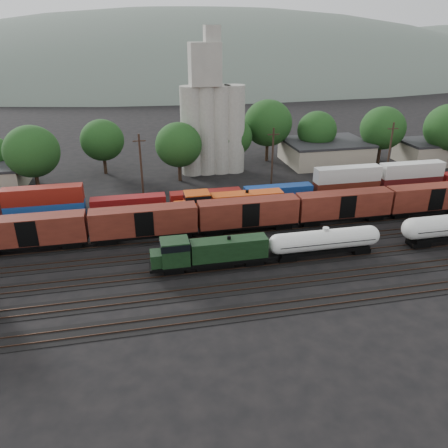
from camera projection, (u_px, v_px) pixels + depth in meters
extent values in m
plane|color=black|center=(237.00, 248.00, 61.37)|extent=(600.00, 600.00, 0.00)
cube|color=black|center=(270.00, 309.00, 47.95)|extent=(180.00, 3.20, 0.08)
cube|color=#382319|center=(272.00, 312.00, 47.28)|extent=(180.00, 0.08, 0.16)
cube|color=#382319|center=(268.00, 305.00, 48.56)|extent=(180.00, 0.08, 0.16)
cube|color=black|center=(257.00, 285.00, 52.42)|extent=(180.00, 3.20, 0.08)
cube|color=#382319|center=(259.00, 288.00, 51.75)|extent=(180.00, 0.08, 0.16)
cube|color=#382319|center=(256.00, 281.00, 53.03)|extent=(180.00, 0.08, 0.16)
cube|color=black|center=(246.00, 265.00, 56.88)|extent=(180.00, 3.20, 0.08)
cube|color=#382319|center=(248.00, 267.00, 56.21)|extent=(180.00, 0.08, 0.16)
cube|color=#382319|center=(245.00, 262.00, 57.49)|extent=(180.00, 0.08, 0.16)
cube|color=black|center=(237.00, 248.00, 61.35)|extent=(180.00, 3.20, 0.08)
cube|color=#382319|center=(239.00, 250.00, 60.68)|extent=(180.00, 0.08, 0.16)
cube|color=#382319|center=(236.00, 245.00, 61.96)|extent=(180.00, 0.08, 0.16)
cube|color=black|center=(229.00, 233.00, 65.81)|extent=(180.00, 3.20, 0.08)
cube|color=#382319|center=(231.00, 235.00, 65.14)|extent=(180.00, 0.08, 0.16)
cube|color=#382319|center=(228.00, 231.00, 66.42)|extent=(180.00, 0.08, 0.16)
cube|color=black|center=(223.00, 220.00, 70.28)|extent=(180.00, 3.20, 0.08)
cube|color=#382319|center=(224.00, 222.00, 69.61)|extent=(180.00, 0.08, 0.16)
cube|color=#382319|center=(222.00, 218.00, 70.89)|extent=(180.00, 0.08, 0.16)
cube|color=black|center=(217.00, 209.00, 74.74)|extent=(180.00, 3.20, 0.08)
cube|color=#382319|center=(217.00, 210.00, 74.07)|extent=(180.00, 0.08, 0.16)
cube|color=#382319|center=(216.00, 207.00, 75.35)|extent=(180.00, 0.08, 0.16)
cube|color=black|center=(214.00, 260.00, 55.56)|extent=(16.33, 2.79, 0.38)
cube|color=black|center=(214.00, 263.00, 55.73)|extent=(4.80, 2.11, 0.77)
cube|color=black|center=(229.00, 248.00, 55.33)|extent=(9.80, 2.31, 2.59)
cube|color=black|center=(175.00, 252.00, 53.89)|extent=(3.46, 2.79, 3.17)
cube|color=black|center=(175.00, 244.00, 53.48)|extent=(3.55, 2.88, 0.86)
cube|color=black|center=(157.00, 259.00, 53.75)|extent=(1.54, 2.31, 1.73)
cylinder|color=black|center=(229.00, 238.00, 54.74)|extent=(0.48, 0.48, 0.48)
cube|color=black|center=(173.00, 269.00, 54.81)|extent=(2.50, 1.92, 0.67)
cube|color=black|center=(253.00, 260.00, 56.82)|extent=(2.50, 1.92, 0.67)
cylinder|color=silver|center=(325.00, 240.00, 57.89)|extent=(12.96, 2.67, 2.67)
sphere|color=silver|center=(278.00, 244.00, 56.64)|extent=(2.67, 2.67, 2.67)
sphere|color=silver|center=(369.00, 235.00, 59.14)|extent=(2.67, 2.67, 2.67)
cylinder|color=silver|center=(326.00, 229.00, 57.27)|extent=(0.83, 0.83, 0.46)
cube|color=black|center=(325.00, 240.00, 57.89)|extent=(13.26, 2.80, 0.07)
cube|color=black|center=(324.00, 249.00, 58.49)|extent=(12.52, 2.03, 0.46)
cube|color=black|center=(286.00, 257.00, 57.69)|extent=(2.39, 1.84, 0.64)
cube|color=black|center=(360.00, 249.00, 59.73)|extent=(2.39, 1.84, 0.64)
sphere|color=silver|center=(413.00, 229.00, 60.26)|extent=(3.03, 3.03, 3.03)
cube|color=black|center=(418.00, 243.00, 61.45)|extent=(2.71, 2.09, 0.73)
cube|color=black|center=(233.00, 212.00, 70.06)|extent=(19.21, 3.09, 0.43)
cube|color=black|center=(233.00, 215.00, 70.26)|extent=(5.34, 2.35, 0.85)
cube|color=#BC4110|center=(247.00, 201.00, 69.83)|extent=(11.52, 2.56, 2.88)
cube|color=#BC4110|center=(197.00, 203.00, 68.15)|extent=(3.84, 3.09, 3.52)
cube|color=black|center=(197.00, 196.00, 67.69)|extent=(3.95, 3.20, 0.96)
cube|color=#BC4110|center=(180.00, 209.00, 67.96)|extent=(1.71, 2.56, 1.92)
cylinder|color=black|center=(247.00, 192.00, 69.18)|extent=(0.53, 0.53, 0.53)
cube|color=black|center=(195.00, 219.00, 69.16)|extent=(2.77, 2.13, 0.75)
cube|color=black|center=(269.00, 213.00, 71.53)|extent=(2.77, 2.13, 0.75)
cube|color=black|center=(32.00, 244.00, 59.96)|extent=(15.00, 2.60, 0.40)
cube|color=#581E15|center=(29.00, 230.00, 59.11)|extent=(15.00, 2.90, 3.80)
cube|color=black|center=(145.00, 234.00, 62.93)|extent=(15.00, 2.60, 0.40)
cube|color=#581E15|center=(144.00, 220.00, 62.08)|extent=(15.00, 2.90, 3.80)
cube|color=black|center=(248.00, 225.00, 65.89)|extent=(15.00, 2.60, 0.40)
cube|color=#581E15|center=(248.00, 212.00, 65.04)|extent=(15.00, 2.90, 3.80)
cube|color=black|center=(342.00, 216.00, 68.86)|extent=(15.00, 2.60, 0.40)
cube|color=#581E15|center=(344.00, 204.00, 68.01)|extent=(15.00, 2.90, 3.80)
cube|color=black|center=(429.00, 208.00, 71.82)|extent=(15.00, 2.60, 0.40)
cube|color=#581E15|center=(431.00, 197.00, 70.97)|extent=(15.00, 2.90, 3.80)
cube|color=black|center=(217.00, 206.00, 74.56)|extent=(160.00, 2.60, 0.60)
cube|color=#164497|center=(46.00, 211.00, 68.63)|extent=(12.00, 2.40, 2.60)
cube|color=maroon|center=(43.00, 195.00, 67.57)|extent=(12.00, 2.40, 2.60)
cube|color=maroon|center=(129.00, 204.00, 71.09)|extent=(12.00, 2.40, 2.60)
cube|color=maroon|center=(206.00, 198.00, 73.56)|extent=(12.00, 2.40, 2.60)
cube|color=navy|center=(278.00, 193.00, 76.02)|extent=(12.00, 2.40, 2.60)
cube|color=#581F14|center=(346.00, 188.00, 78.49)|extent=(12.00, 2.40, 2.60)
cube|color=silver|center=(348.00, 174.00, 77.43)|extent=(12.00, 2.40, 2.60)
cube|color=#4C1112|center=(410.00, 183.00, 80.95)|extent=(12.00, 2.40, 2.60)
cube|color=silver|center=(412.00, 170.00, 79.89)|extent=(12.00, 2.40, 2.60)
cylinder|color=#A09D93|center=(192.00, 131.00, 89.66)|extent=(4.40, 4.40, 18.00)
cylinder|color=#A09D93|center=(206.00, 131.00, 90.24)|extent=(4.40, 4.40, 18.00)
cylinder|color=#A09D93|center=(220.00, 130.00, 90.82)|extent=(4.40, 4.40, 18.00)
cylinder|color=#A09D93|center=(234.00, 130.00, 91.39)|extent=(4.40, 4.40, 18.00)
cube|color=#A09D93|center=(205.00, 64.00, 84.95)|extent=(6.00, 5.00, 8.00)
cube|color=#A09D93|center=(212.00, 36.00, 83.21)|extent=(3.00, 3.00, 4.00)
cube|color=#9E937F|center=(325.00, 153.00, 100.14)|extent=(18.00, 14.00, 4.60)
cube|color=#232326|center=(326.00, 142.00, 99.10)|extent=(18.36, 14.28, 0.50)
cube|color=#9E937F|center=(435.00, 152.00, 100.49)|extent=(16.00, 10.00, 4.60)
cube|color=#232326|center=(437.00, 141.00, 99.45)|extent=(16.32, 10.20, 0.50)
cylinder|color=black|center=(38.00, 184.00, 81.52)|extent=(0.70, 0.70, 3.65)
ellipsoid|color=#1D4419|center=(32.00, 151.00, 79.03)|extent=(9.91, 9.91, 9.39)
cylinder|color=black|center=(105.00, 166.00, 92.74)|extent=(0.70, 0.70, 3.30)
ellipsoid|color=#1D4419|center=(102.00, 140.00, 90.48)|extent=(8.96, 8.96, 8.49)
cylinder|color=black|center=(180.00, 173.00, 88.28)|extent=(0.70, 0.70, 3.39)
ellipsoid|color=#1D4419|center=(179.00, 145.00, 85.97)|extent=(9.21, 9.21, 8.73)
cylinder|color=black|center=(232.00, 161.00, 96.50)|extent=(0.70, 0.70, 3.19)
ellipsoid|color=#1D4419|center=(232.00, 137.00, 94.32)|extent=(8.66, 8.66, 8.21)
cylinder|color=black|center=(267.00, 152.00, 101.65)|extent=(0.70, 0.70, 4.04)
ellipsoid|color=#1D4419|center=(268.00, 123.00, 98.90)|extent=(10.96, 10.96, 10.38)
cylinder|color=black|center=(315.00, 154.00, 101.93)|extent=(0.70, 0.70, 3.29)
ellipsoid|color=#1D4419|center=(317.00, 130.00, 99.68)|extent=(8.94, 8.94, 8.47)
cylinder|color=black|center=(379.00, 155.00, 100.08)|extent=(0.70, 0.70, 3.68)
ellipsoid|color=#1D4419|center=(383.00, 128.00, 97.57)|extent=(9.98, 9.98, 9.45)
cylinder|color=black|center=(443.00, 157.00, 97.94)|extent=(0.70, 0.70, 3.94)
cylinder|color=black|center=(141.00, 168.00, 76.26)|extent=(0.36, 0.36, 12.00)
cube|color=black|center=(139.00, 141.00, 74.31)|extent=(2.20, 0.18, 0.18)
cylinder|color=black|center=(272.00, 160.00, 80.88)|extent=(0.36, 0.36, 12.00)
cube|color=black|center=(274.00, 134.00, 78.93)|extent=(2.20, 0.18, 0.18)
cylinder|color=black|center=(389.00, 153.00, 85.50)|extent=(0.36, 0.36, 12.00)
cube|color=black|center=(393.00, 129.00, 83.55)|extent=(2.20, 0.18, 0.18)
ellipsoid|color=#59665B|center=(205.00, 108.00, 310.51)|extent=(520.00, 286.00, 130.00)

